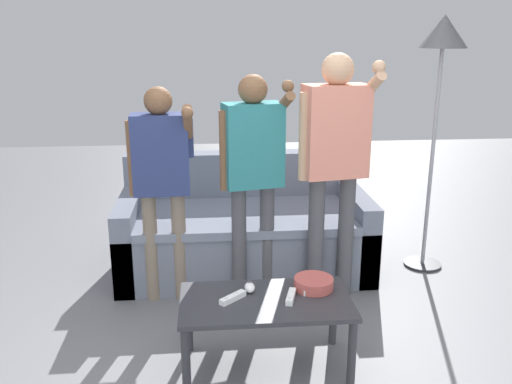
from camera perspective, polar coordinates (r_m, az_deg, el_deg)
name	(u,v)px	position (r m, az deg, el deg)	size (l,w,h in m)	color
ground_plane	(258,365)	(3.11, 0.24, -17.46)	(12.00, 12.00, 0.00)	slate
couch	(244,230)	(4.16, -1.27, -3.97)	(1.81, 0.96, 0.81)	slate
coffee_table	(266,309)	(2.91, 1.02, -12.05)	(0.89, 0.48, 0.40)	#2D2D33
snack_bowl	(314,283)	(3.00, 5.98, -9.39)	(0.21, 0.21, 0.06)	#B24C47
game_remote_nunchuk	(250,287)	(2.96, -0.66, -9.86)	(0.06, 0.09, 0.05)	white
floor_lamp	(442,53)	(4.10, 18.71, 13.52)	(0.33, 0.33, 1.84)	#2D2D33
player_left	(162,170)	(3.52, -9.76, 2.23)	(0.42, 0.32, 1.41)	#756656
player_center	(253,162)	(3.50, -0.30, 3.14)	(0.46, 0.28, 1.48)	#47474C
player_right	(335,150)	(3.51, 8.15, 4.36)	(0.50, 0.31, 1.61)	#47474C
game_remote_wand_near	(307,287)	(2.99, 5.27, -9.79)	(0.06, 0.16, 0.03)	white
game_remote_wand_far	(291,297)	(2.89, 3.64, -10.77)	(0.08, 0.16, 0.03)	white
game_remote_wand_spare	(233,298)	(2.87, -2.42, -10.89)	(0.15, 0.14, 0.03)	white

